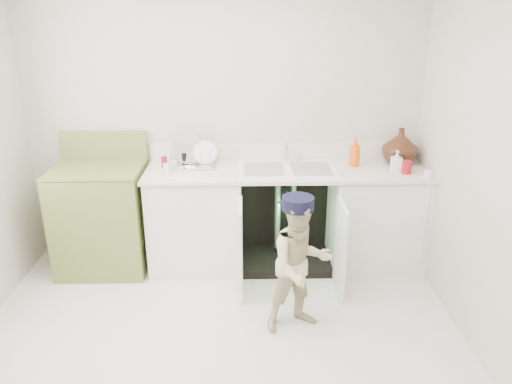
# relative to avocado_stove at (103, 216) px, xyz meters

# --- Properties ---
(ground) EXTENTS (3.50, 3.50, 0.00)m
(ground) POSITION_rel_avocado_stove_xyz_m (1.07, -1.18, -0.49)
(ground) COLOR beige
(ground) RESTS_ON ground
(room_shell) EXTENTS (6.00, 5.50, 1.26)m
(room_shell) POSITION_rel_avocado_stove_xyz_m (1.07, -1.18, 0.76)
(room_shell) COLOR beige
(room_shell) RESTS_ON ground
(counter_run) EXTENTS (2.44, 1.02, 1.22)m
(counter_run) POSITION_rel_avocado_stove_xyz_m (1.65, 0.03, -0.01)
(counter_run) COLOR white
(counter_run) RESTS_ON ground
(avocado_stove) EXTENTS (0.76, 0.65, 1.18)m
(avocado_stove) POSITION_rel_avocado_stove_xyz_m (0.00, 0.00, 0.00)
(avocado_stove) COLOR olive
(avocado_stove) RESTS_ON ground
(repair_worker) EXTENTS (0.59, 0.88, 1.02)m
(repair_worker) POSITION_rel_avocado_stove_xyz_m (1.65, -0.94, 0.03)
(repair_worker) COLOR beige
(repair_worker) RESTS_ON ground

